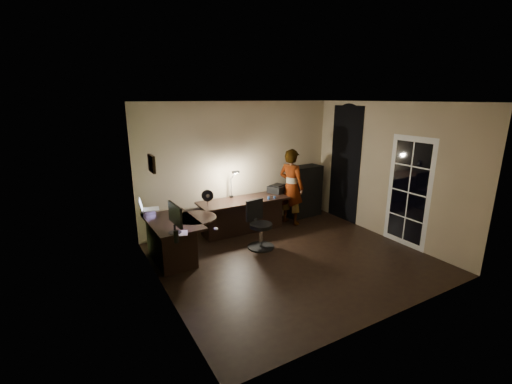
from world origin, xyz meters
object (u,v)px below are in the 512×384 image
desk_right (244,216)px  cabinet (304,191)px  desk_left (174,241)px  monitor (174,223)px  office_chair (261,225)px  person (291,187)px

desk_right → cabinet: size_ratio=1.57×
desk_left → desk_right: desk_left is taller
desk_left → monitor: monitor is taller
desk_right → office_chair: (-0.09, -0.88, 0.10)m
desk_left → cabinet: (3.42, 0.79, 0.24)m
office_chair → person: size_ratio=0.53×
office_chair → cabinet: bearing=23.7°
cabinet → desk_left: bearing=-170.1°
office_chair → person: person is taller
desk_right → desk_left: bearing=-160.4°
person → desk_left: bearing=80.4°
desk_right → office_chair: 0.89m
cabinet → office_chair: 2.15m
monitor → office_chair: bearing=4.0°
office_chair → person: bearing=26.1°
cabinet → person: (-0.58, -0.27, 0.24)m
desk_left → cabinet: bearing=11.5°
desk_left → person: (2.84, 0.52, 0.49)m
monitor → person: bearing=16.0°
cabinet → person: 0.69m
desk_right → cabinet: 1.79m
cabinet → monitor: bearing=-162.6°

